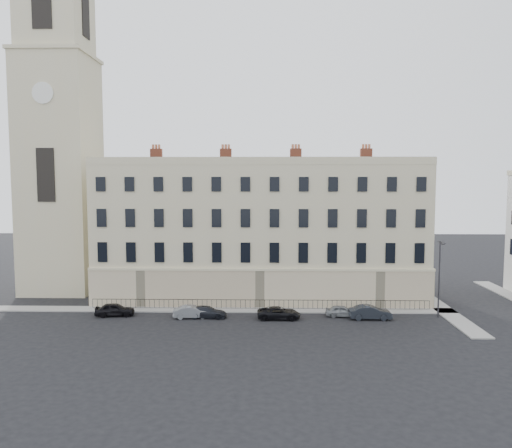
{
  "coord_description": "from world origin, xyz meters",
  "views": [
    {
      "loc": [
        -5.3,
        -45.42,
        13.35
      ],
      "look_at": [
        -6.49,
        10.0,
        8.53
      ],
      "focal_mm": 35.0,
      "sensor_mm": 36.0,
      "label": 1
    }
  ],
  "objects_px": {
    "car_a": "(115,310)",
    "car_e": "(342,311)",
    "car_b": "(192,312)",
    "car_f": "(370,312)",
    "car_c": "(207,312)",
    "streetlamp": "(439,275)",
    "car_d": "(279,313)"
  },
  "relations": [
    {
      "from": "car_a",
      "to": "car_f",
      "type": "distance_m",
      "value": 25.03
    },
    {
      "from": "car_f",
      "to": "streetlamp",
      "type": "height_order",
      "value": "streetlamp"
    },
    {
      "from": "car_c",
      "to": "car_e",
      "type": "height_order",
      "value": "car_c"
    },
    {
      "from": "car_e",
      "to": "car_f",
      "type": "bearing_deg",
      "value": -104.94
    },
    {
      "from": "car_e",
      "to": "car_f",
      "type": "xyz_separation_m",
      "value": [
        2.56,
        -0.84,
        0.11
      ]
    },
    {
      "from": "car_a",
      "to": "car_b",
      "type": "xyz_separation_m",
      "value": [
        7.75,
        -0.53,
        -0.05
      ]
    },
    {
      "from": "car_e",
      "to": "car_f",
      "type": "height_order",
      "value": "car_f"
    },
    {
      "from": "car_a",
      "to": "car_e",
      "type": "distance_m",
      "value": 22.46
    },
    {
      "from": "car_c",
      "to": "car_f",
      "type": "bearing_deg",
      "value": -87.95
    },
    {
      "from": "car_d",
      "to": "car_e",
      "type": "distance_m",
      "value": 6.32
    },
    {
      "from": "car_f",
      "to": "car_d",
      "type": "bearing_deg",
      "value": 90.31
    },
    {
      "from": "car_d",
      "to": "car_c",
      "type": "bearing_deg",
      "value": 87.63
    },
    {
      "from": "car_e",
      "to": "car_a",
      "type": "bearing_deg",
      "value": 93.7
    },
    {
      "from": "car_f",
      "to": "streetlamp",
      "type": "xyz_separation_m",
      "value": [
        6.78,
        0.7,
        3.52
      ]
    },
    {
      "from": "car_d",
      "to": "car_b",
      "type": "bearing_deg",
      "value": 88.93
    },
    {
      "from": "car_b",
      "to": "streetlamp",
      "type": "distance_m",
      "value": 24.33
    },
    {
      "from": "car_d",
      "to": "car_f",
      "type": "bearing_deg",
      "value": -89.46
    },
    {
      "from": "car_b",
      "to": "car_f",
      "type": "relative_size",
      "value": 0.9
    },
    {
      "from": "car_a",
      "to": "car_e",
      "type": "height_order",
      "value": "car_a"
    },
    {
      "from": "car_e",
      "to": "car_c",
      "type": "bearing_deg",
      "value": 95.82
    },
    {
      "from": "car_b",
      "to": "streetlamp",
      "type": "relative_size",
      "value": 0.49
    },
    {
      "from": "car_a",
      "to": "car_f",
      "type": "relative_size",
      "value": 0.94
    },
    {
      "from": "car_a",
      "to": "car_e",
      "type": "bearing_deg",
      "value": -97.62
    },
    {
      "from": "car_c",
      "to": "car_e",
      "type": "relative_size",
      "value": 1.18
    },
    {
      "from": "car_d",
      "to": "streetlamp",
      "type": "distance_m",
      "value": 16.02
    },
    {
      "from": "car_d",
      "to": "car_f",
      "type": "xyz_separation_m",
      "value": [
        8.81,
        0.08,
        0.09
      ]
    },
    {
      "from": "car_c",
      "to": "car_d",
      "type": "bearing_deg",
      "value": -89.57
    },
    {
      "from": "car_c",
      "to": "streetlamp",
      "type": "bearing_deg",
      "value": -85.93
    },
    {
      "from": "car_e",
      "to": "car_b",
      "type": "bearing_deg",
      "value": 96.06
    },
    {
      "from": "car_c",
      "to": "streetlamp",
      "type": "xyz_separation_m",
      "value": [
        22.6,
        0.49,
        3.63
      ]
    },
    {
      "from": "car_f",
      "to": "streetlamp",
      "type": "bearing_deg",
      "value": -84.26
    },
    {
      "from": "car_e",
      "to": "streetlamp",
      "type": "relative_size",
      "value": 0.44
    }
  ]
}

